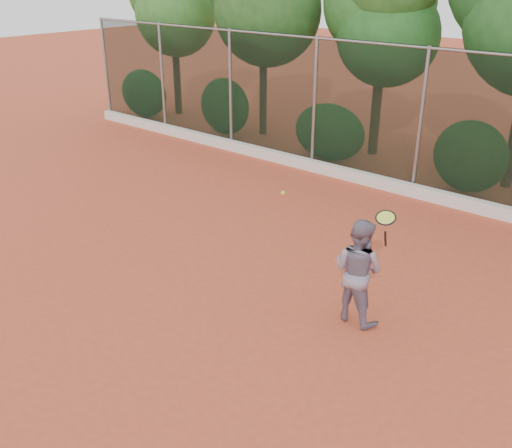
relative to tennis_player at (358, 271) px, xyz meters
The scene contains 6 objects.
ground 2.36m from the tennis_player, 142.70° to the right, with size 80.00×80.00×0.00m, color #BF492D.
concrete_curb 5.80m from the tennis_player, 107.72° to the left, with size 24.00×0.20×0.30m, color silver.
tennis_player is the anchor object (origin of this frame).
chainlink_fence 6.01m from the tennis_player, 107.19° to the left, with size 24.09×0.09×3.50m.
tennis_racket 1.13m from the tennis_player, 18.39° to the right, with size 0.35×0.34×0.56m.
tennis_ball_in_flight 1.82m from the tennis_player, behind, with size 0.07×0.07×0.07m.
Camera 1 is at (5.46, -5.53, 5.10)m, focal length 40.00 mm.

